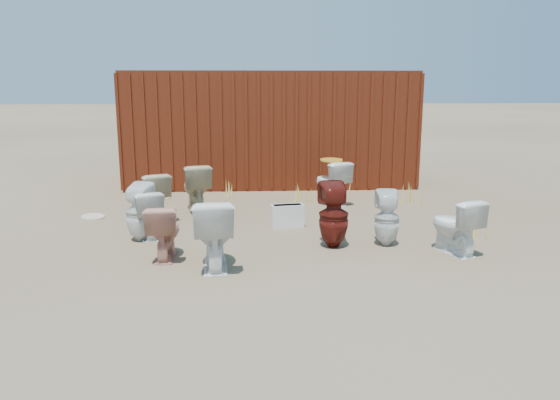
{
  "coord_description": "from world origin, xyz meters",
  "views": [
    {
      "loc": [
        -0.38,
        -6.9,
        2.18
      ],
      "look_at": [
        0.0,
        0.6,
        0.55
      ],
      "focal_mm": 35.0,
      "sensor_mm": 36.0,
      "label": 1
    }
  ],
  "objects_px": {
    "toilet_back_beige_left": "(153,196)",
    "toilet_back_yellowlid": "(331,183)",
    "toilet_front_a": "(146,214)",
    "toilet_front_e": "(455,226)",
    "toilet_back_e": "(387,218)",
    "toilet_front_maroon": "(334,215)",
    "toilet_front_pink": "(164,231)",
    "toilet_back_beige_right": "(196,187)",
    "loose_tank": "(287,216)",
    "toilet_front_c": "(214,233)",
    "toilet_back_a": "(139,212)",
    "shipping_container": "(270,127)"
  },
  "relations": [
    {
      "from": "toilet_back_beige_left",
      "to": "toilet_back_e",
      "type": "xyz_separation_m",
      "value": [
        3.41,
        -1.56,
        -0.01
      ]
    },
    {
      "from": "toilet_back_a",
      "to": "loose_tank",
      "type": "relative_size",
      "value": 1.64
    },
    {
      "from": "toilet_front_a",
      "to": "toilet_front_pink",
      "type": "xyz_separation_m",
      "value": [
        0.4,
        -0.94,
        0.0
      ]
    },
    {
      "from": "toilet_back_beige_left",
      "to": "toilet_back_yellowlid",
      "type": "relative_size",
      "value": 0.98
    },
    {
      "from": "toilet_back_e",
      "to": "toilet_front_e",
      "type": "bearing_deg",
      "value": 160.74
    },
    {
      "from": "toilet_front_maroon",
      "to": "toilet_back_e",
      "type": "distance_m",
      "value": 0.74
    },
    {
      "from": "toilet_front_a",
      "to": "toilet_front_e",
      "type": "relative_size",
      "value": 0.95
    },
    {
      "from": "toilet_back_a",
      "to": "toilet_back_yellowlid",
      "type": "relative_size",
      "value": 1.03
    },
    {
      "from": "toilet_front_a",
      "to": "toilet_front_maroon",
      "type": "height_order",
      "value": "toilet_front_maroon"
    },
    {
      "from": "toilet_back_yellowlid",
      "to": "toilet_back_e",
      "type": "xyz_separation_m",
      "value": [
        0.39,
        -2.59,
        -0.02
      ]
    },
    {
      "from": "toilet_back_beige_right",
      "to": "toilet_back_e",
      "type": "xyz_separation_m",
      "value": [
        2.78,
        -2.18,
        -0.03
      ]
    },
    {
      "from": "shipping_container",
      "to": "loose_tank",
      "type": "bearing_deg",
      "value": -88.01
    },
    {
      "from": "toilet_back_beige_right",
      "to": "toilet_front_e",
      "type": "bearing_deg",
      "value": 129.91
    },
    {
      "from": "toilet_front_e",
      "to": "toilet_back_a",
      "type": "xyz_separation_m",
      "value": [
        -4.18,
        0.79,
        0.04
      ]
    },
    {
      "from": "toilet_front_maroon",
      "to": "toilet_back_beige_right",
      "type": "bearing_deg",
      "value": -51.74
    },
    {
      "from": "toilet_front_pink",
      "to": "toilet_front_maroon",
      "type": "height_order",
      "value": "toilet_front_maroon"
    },
    {
      "from": "toilet_front_maroon",
      "to": "toilet_back_yellowlid",
      "type": "relative_size",
      "value": 1.11
    },
    {
      "from": "toilet_front_e",
      "to": "toilet_back_e",
      "type": "xyz_separation_m",
      "value": [
        -0.79,
        0.4,
        0.01
      ]
    },
    {
      "from": "toilet_front_a",
      "to": "toilet_back_e",
      "type": "relative_size",
      "value": 0.92
    },
    {
      "from": "toilet_back_yellowlid",
      "to": "toilet_back_e",
      "type": "bearing_deg",
      "value": 73.69
    },
    {
      "from": "toilet_front_a",
      "to": "toilet_front_c",
      "type": "height_order",
      "value": "toilet_front_c"
    },
    {
      "from": "toilet_back_yellowlid",
      "to": "loose_tank",
      "type": "height_order",
      "value": "toilet_back_yellowlid"
    },
    {
      "from": "toilet_back_beige_left",
      "to": "toilet_back_beige_right",
      "type": "height_order",
      "value": "toilet_back_beige_right"
    },
    {
      "from": "toilet_back_beige_left",
      "to": "toilet_back_beige_right",
      "type": "distance_m",
      "value": 0.88
    },
    {
      "from": "toilet_front_pink",
      "to": "toilet_back_beige_left",
      "type": "height_order",
      "value": "toilet_back_beige_left"
    },
    {
      "from": "toilet_back_beige_right",
      "to": "loose_tank",
      "type": "height_order",
      "value": "toilet_back_beige_right"
    },
    {
      "from": "toilet_front_pink",
      "to": "toilet_back_beige_left",
      "type": "relative_size",
      "value": 0.9
    },
    {
      "from": "toilet_front_e",
      "to": "toilet_back_beige_right",
      "type": "xyz_separation_m",
      "value": [
        -3.57,
        2.57,
        0.04
      ]
    },
    {
      "from": "toilet_front_a",
      "to": "toilet_front_c",
      "type": "bearing_deg",
      "value": 105.25
    },
    {
      "from": "toilet_front_c",
      "to": "loose_tank",
      "type": "xyz_separation_m",
      "value": [
        0.99,
        1.82,
        -0.25
      ]
    },
    {
      "from": "shipping_container",
      "to": "toilet_back_e",
      "type": "height_order",
      "value": "shipping_container"
    },
    {
      "from": "toilet_back_a",
      "to": "toilet_back_e",
      "type": "height_order",
      "value": "toilet_back_a"
    },
    {
      "from": "toilet_back_yellowlid",
      "to": "toilet_front_a",
      "type": "bearing_deg",
      "value": 10.31
    },
    {
      "from": "toilet_front_maroon",
      "to": "loose_tank",
      "type": "xyz_separation_m",
      "value": [
        -0.55,
        1.06,
        -0.27
      ]
    },
    {
      "from": "toilet_front_pink",
      "to": "toilet_back_beige_left",
      "type": "xyz_separation_m",
      "value": [
        -0.49,
        1.98,
        0.04
      ]
    },
    {
      "from": "toilet_front_pink",
      "to": "toilet_back_beige_right",
      "type": "distance_m",
      "value": 2.6
    },
    {
      "from": "toilet_front_maroon",
      "to": "toilet_back_beige_left",
      "type": "xyz_separation_m",
      "value": [
        -2.67,
        1.6,
        -0.05
      ]
    },
    {
      "from": "toilet_front_maroon",
      "to": "toilet_back_yellowlid",
      "type": "distance_m",
      "value": 2.66
    },
    {
      "from": "toilet_back_beige_left",
      "to": "toilet_back_yellowlid",
      "type": "height_order",
      "value": "toilet_back_yellowlid"
    },
    {
      "from": "toilet_back_e",
      "to": "loose_tank",
      "type": "height_order",
      "value": "toilet_back_e"
    },
    {
      "from": "toilet_back_e",
      "to": "toilet_back_yellowlid",
      "type": "bearing_deg",
      "value": -73.81
    },
    {
      "from": "toilet_back_beige_left",
      "to": "toilet_back_yellowlid",
      "type": "distance_m",
      "value": 3.19
    },
    {
      "from": "toilet_back_a",
      "to": "loose_tank",
      "type": "height_order",
      "value": "toilet_back_a"
    },
    {
      "from": "toilet_back_a",
      "to": "toilet_back_yellowlid",
      "type": "distance_m",
      "value": 3.71
    },
    {
      "from": "loose_tank",
      "to": "toilet_front_maroon",
      "type": "bearing_deg",
      "value": -71.93
    },
    {
      "from": "toilet_front_c",
      "to": "loose_tank",
      "type": "bearing_deg",
      "value": -122.88
    },
    {
      "from": "shipping_container",
      "to": "toilet_front_e",
      "type": "distance_m",
      "value": 5.93
    },
    {
      "from": "toilet_front_c",
      "to": "toilet_front_maroon",
      "type": "relative_size",
      "value": 0.97
    },
    {
      "from": "toilet_front_e",
      "to": "toilet_back_yellowlid",
      "type": "height_order",
      "value": "toilet_back_yellowlid"
    },
    {
      "from": "toilet_front_pink",
      "to": "toilet_back_e",
      "type": "height_order",
      "value": "toilet_back_e"
    }
  ]
}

